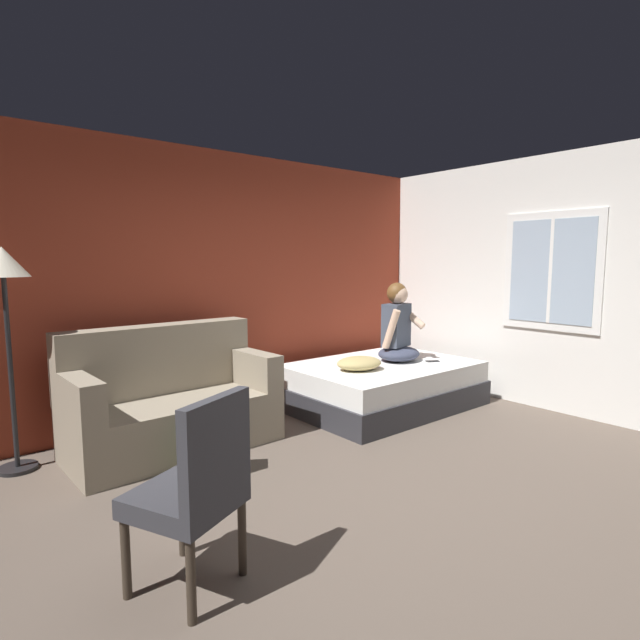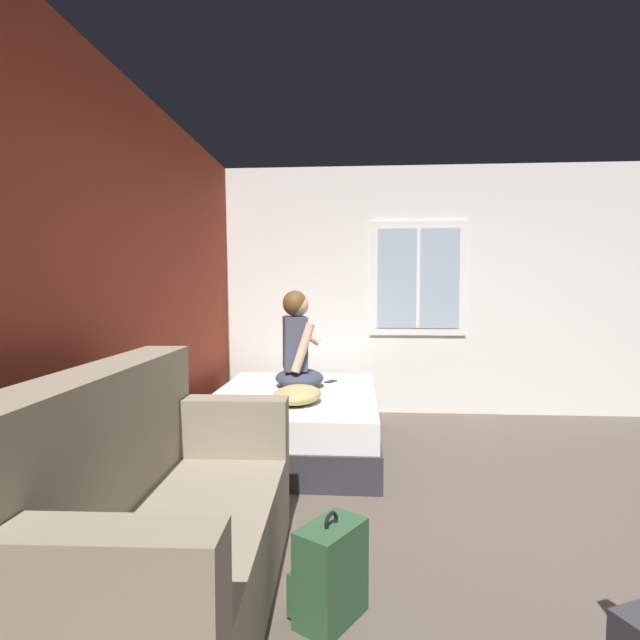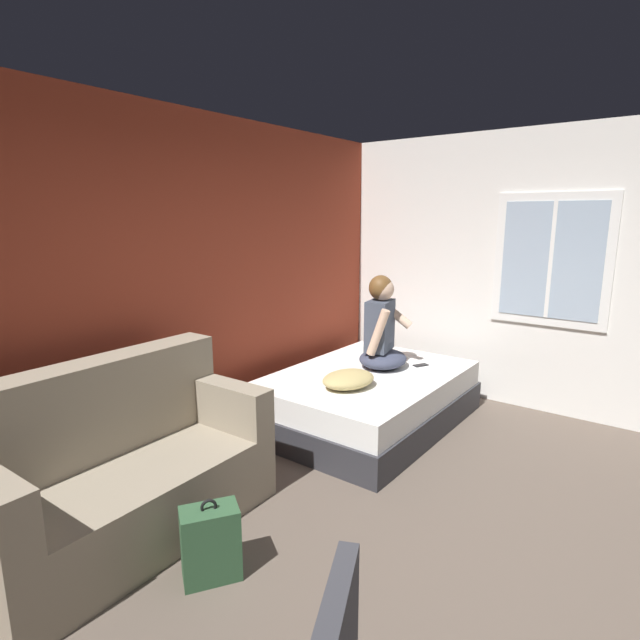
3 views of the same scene
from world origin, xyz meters
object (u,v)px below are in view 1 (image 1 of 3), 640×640
object	(u,v)px
cell_phone	(432,361)
floor_lamp	(4,284)
couch	(171,402)
backpack	(217,448)
throw_pillow	(359,363)
bed	(382,385)
person_seated	(398,329)
side_chair	(196,486)

from	to	relation	value
cell_phone	floor_lamp	xyz separation A→B (m)	(-3.90, 0.89, 0.94)
couch	backpack	distance (m)	0.76
couch	throw_pillow	size ratio (longest dim) A/B	3.59
backpack	floor_lamp	distance (m)	1.98
bed	couch	size ratio (longest dim) A/B	1.17
person_seated	throw_pillow	distance (m)	0.73
floor_lamp	person_seated	bearing A→B (deg)	-9.37
backpack	cell_phone	world-z (taller)	cell_phone
backpack	floor_lamp	world-z (taller)	floor_lamp
side_chair	person_seated	size ratio (longest dim) A/B	1.12
person_seated	throw_pillow	xyz separation A→B (m)	(-0.67, -0.08, -0.29)
bed	throw_pillow	distance (m)	0.54
person_seated	floor_lamp	xyz separation A→B (m)	(-3.64, 0.60, 0.59)
side_chair	backpack	world-z (taller)	side_chair
couch	backpack	bearing A→B (deg)	-86.23
person_seated	backpack	distance (m)	2.60
floor_lamp	bed	bearing A→B (deg)	-10.07
person_seated	side_chair	bearing A→B (deg)	-153.75
throw_pillow	cell_phone	world-z (taller)	throw_pillow
person_seated	cell_phone	world-z (taller)	person_seated
person_seated	bed	bearing A→B (deg)	-179.29
backpack	side_chair	bearing A→B (deg)	-121.87
bed	floor_lamp	xyz separation A→B (m)	(-3.40, 0.60, 1.19)
couch	throw_pillow	world-z (taller)	couch
side_chair	throw_pillow	world-z (taller)	side_chair
backpack	floor_lamp	xyz separation A→B (m)	(-1.16, 1.02, 1.24)
cell_phone	floor_lamp	size ratio (longest dim) A/B	0.08
side_chair	cell_phone	world-z (taller)	side_chair
backpack	throw_pillow	xyz separation A→B (m)	(1.81, 0.34, 0.36)
person_seated	floor_lamp	bearing A→B (deg)	170.63
side_chair	person_seated	xyz separation A→B (m)	(3.20, 1.58, 0.30)
person_seated	backpack	world-z (taller)	person_seated
throw_pillow	side_chair	bearing A→B (deg)	-149.33
couch	side_chair	size ratio (longest dim) A/B	1.76
bed	cell_phone	bearing A→B (deg)	-30.08
couch	person_seated	world-z (taller)	person_seated
cell_phone	bed	bearing A→B (deg)	86.07
couch	person_seated	distance (m)	2.58
couch	bed	bearing A→B (deg)	-7.69
throw_pillow	floor_lamp	size ratio (longest dim) A/B	0.28
side_chair	cell_phone	xyz separation A→B (m)	(3.46, 1.29, -0.05)
bed	side_chair	xyz separation A→B (m)	(-2.96, -1.57, 0.30)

